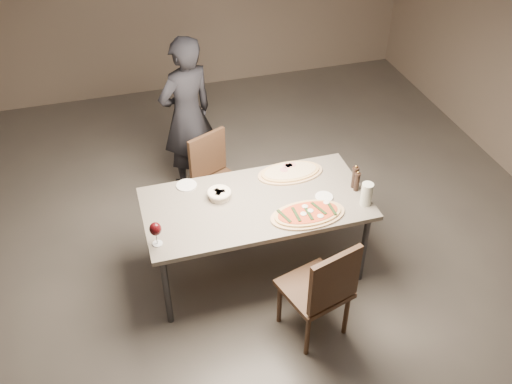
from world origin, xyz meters
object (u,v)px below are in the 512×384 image
object	(u,v)px
ham_pizza	(290,172)
chair_far	(215,175)
zucchini_pizza	(308,214)
bread_basket	(219,194)
dining_table	(256,207)
diner	(187,115)
chair_near	(323,288)
carafe	(367,194)
pepper_mill_left	(357,181)

from	to	relation	value
ham_pizza	chair_far	size ratio (longest dim) A/B	0.65
zucchini_pizza	bread_basket	world-z (taller)	bread_basket
dining_table	bread_basket	xyz separation A→B (m)	(-0.27, 0.13, 0.10)
diner	chair_far	bearing A→B (deg)	78.31
bread_basket	diner	xyz separation A→B (m)	(-0.02, 1.25, 0.01)
chair_near	zucchini_pizza	bearing A→B (deg)	65.79
ham_pizza	diner	xyz separation A→B (m)	(-0.67, 1.11, 0.04)
zucchini_pizza	chair_near	xyz separation A→B (m)	(-0.08, -0.55, -0.24)
zucchini_pizza	chair_far	xyz separation A→B (m)	(-0.50, 1.06, -0.27)
carafe	diner	bearing A→B (deg)	124.09
bread_basket	diner	distance (m)	1.25
pepper_mill_left	diner	distance (m)	1.85
bread_basket	chair_far	world-z (taller)	chair_far
dining_table	carafe	distance (m)	0.88
ham_pizza	diner	distance (m)	1.30
zucchini_pizza	chair_far	bearing A→B (deg)	139.89
dining_table	ham_pizza	world-z (taller)	ham_pizza
ham_pizza	carafe	world-z (taller)	carafe
dining_table	diner	xyz separation A→B (m)	(-0.29, 1.39, 0.11)
diner	zucchini_pizza	bearing A→B (deg)	87.17
zucchini_pizza	diner	bearing A→B (deg)	135.26
dining_table	chair_near	bearing A→B (deg)	-72.39
zucchini_pizza	ham_pizza	world-z (taller)	zucchini_pizza
zucchini_pizza	pepper_mill_left	bearing A→B (deg)	45.81
dining_table	diner	world-z (taller)	diner
pepper_mill_left	diner	size ratio (longest dim) A/B	0.12
zucchini_pizza	bread_basket	xyz separation A→B (m)	(-0.61, 0.41, 0.02)
bread_basket	carafe	size ratio (longest dim) A/B	1.00
dining_table	chair_far	distance (m)	0.83
pepper_mill_left	carafe	xyz separation A→B (m)	(0.00, -0.18, 0.01)
zucchini_pizza	ham_pizza	xyz separation A→B (m)	(0.05, 0.56, -0.00)
bread_basket	carafe	bearing A→B (deg)	-19.93
pepper_mill_left	diner	xyz separation A→B (m)	(-1.12, 1.47, -0.03)
bread_basket	chair_far	distance (m)	0.73
chair_near	chair_far	bearing A→B (deg)	88.59
pepper_mill_left	chair_near	bearing A→B (deg)	-127.51
zucchini_pizza	chair_far	distance (m)	1.20
ham_pizza	chair_far	bearing A→B (deg)	135.56
bread_basket	chair_far	size ratio (longest dim) A/B	0.22
dining_table	bread_basket	size ratio (longest dim) A/B	9.23
zucchini_pizza	bread_basket	distance (m)	0.73
ham_pizza	bread_basket	xyz separation A→B (m)	(-0.66, -0.15, 0.03)
zucchini_pizza	carafe	distance (m)	0.50
ham_pizza	bread_basket	size ratio (longest dim) A/B	2.92
bread_basket	pepper_mill_left	size ratio (longest dim) A/B	1.04
pepper_mill_left	chair_near	distance (m)	0.98
diner	carafe	bearing A→B (deg)	100.57
dining_table	carafe	world-z (taller)	carafe
ham_pizza	diner	bearing A→B (deg)	119.57
zucchini_pizza	diner	distance (m)	1.78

